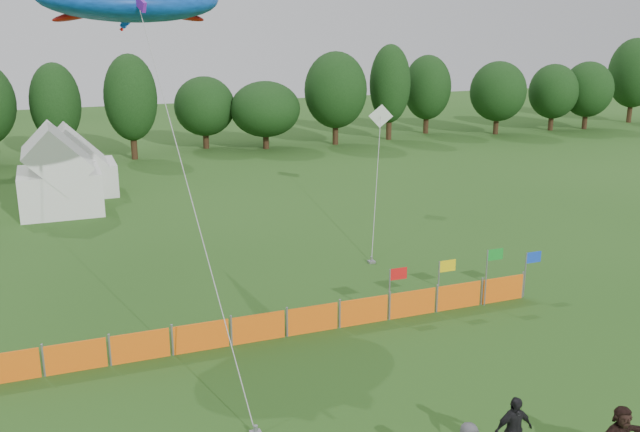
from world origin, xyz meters
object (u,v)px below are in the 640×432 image
object	(u,v)px
barrier_fence	(286,323)
spectator_d	(513,430)
tent_left	(59,177)
tent_right	(77,168)

from	to	relation	value
barrier_fence	spectator_d	xyz separation A→B (m)	(2.99, -9.01, 0.41)
tent_left	spectator_d	world-z (taller)	tent_left
tent_left	spectator_d	xyz separation A→B (m)	(9.73, -29.52, -1.10)
barrier_fence	spectator_d	bearing A→B (deg)	-71.66
tent_left	tent_right	xyz separation A→B (m)	(1.14, 3.89, -0.34)
tent_left	tent_right	world-z (taller)	tent_left
barrier_fence	spectator_d	distance (m)	9.50
tent_right	spectator_d	distance (m)	34.51
tent_right	barrier_fence	distance (m)	25.07
barrier_fence	spectator_d	size ratio (longest dim) A/B	10.91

